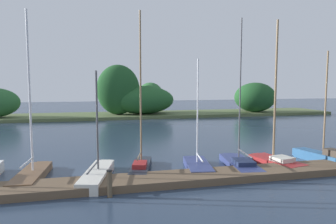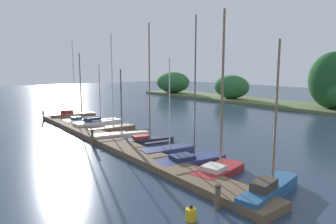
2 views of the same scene
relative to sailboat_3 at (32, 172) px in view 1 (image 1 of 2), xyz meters
The scene contains 10 objects.
dock_pier 4.50m from the sailboat_3, 28.82° to the right, with size 26.61×1.80×0.35m.
far_shore 26.58m from the sailboat_3, 83.57° to the left, with size 67.79×8.24×7.23m.
sailboat_3 is the anchor object (origin of this frame).
sailboat_4 3.21m from the sailboat_3, 15.85° to the right, with size 1.84×4.42×5.22m.
sailboat_5 5.33m from the sailboat_3, ahead, with size 1.73×3.83×8.35m.
sailboat_6 8.33m from the sailboat_3, ahead, with size 1.70×3.55×5.93m.
sailboat_7 10.73m from the sailboat_3, ahead, with size 1.83×4.38×8.11m.
sailboat_8 12.88m from the sailboat_3, ahead, with size 2.00×3.62×8.09m.
sailboat_9 16.03m from the sailboat_3, ahead, with size 1.66×4.46×6.47m.
mooring_piling_1 4.86m from the sailboat_3, 42.95° to the right, with size 0.23×0.23×1.12m.
Camera 1 is at (-0.83, -2.24, 4.58)m, focal length 32.08 mm.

